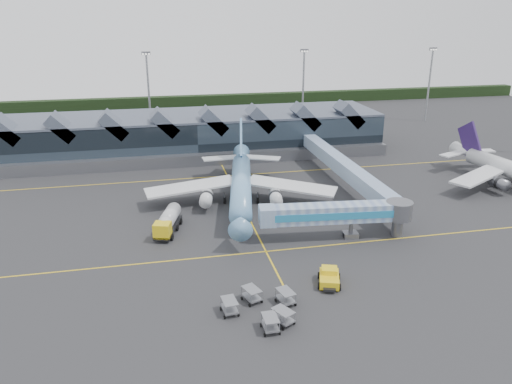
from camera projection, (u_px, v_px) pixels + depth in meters
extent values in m
plane|color=#252527|center=(255.00, 229.00, 79.95)|extent=(260.00, 260.00, 0.00)
cube|color=gold|center=(266.00, 251.00, 72.60)|extent=(120.00, 0.25, 0.01)
cube|color=gold|center=(227.00, 176.00, 105.66)|extent=(120.00, 0.25, 0.01)
cube|color=gold|center=(243.00, 207.00, 89.13)|extent=(0.25, 60.00, 0.01)
cube|color=black|center=(192.00, 101.00, 180.26)|extent=(260.00, 4.00, 4.00)
cube|color=black|center=(194.00, 135.00, 121.49)|extent=(90.00, 20.00, 9.00)
cube|color=#4A5263|center=(193.00, 115.00, 119.88)|extent=(90.00, 20.00, 0.60)
cube|color=slate|center=(199.00, 160.00, 112.49)|extent=(90.00, 2.50, 2.60)
cube|color=#4A5263|center=(7.00, 129.00, 105.55)|extent=(6.43, 6.00, 6.43)
cube|color=#4A5263|center=(62.00, 127.00, 107.71)|extent=(6.43, 6.00, 6.43)
cube|color=#4A5263|center=(114.00, 125.00, 109.88)|extent=(6.43, 6.00, 6.43)
cube|color=#4A5263|center=(165.00, 122.00, 112.04)|extent=(6.43, 6.00, 6.43)
cube|color=#4A5263|center=(213.00, 120.00, 114.20)|extent=(6.43, 6.00, 6.43)
cube|color=#4A5263|center=(260.00, 118.00, 116.37)|extent=(6.43, 6.00, 6.43)
cube|color=#4A5263|center=(305.00, 116.00, 118.53)|extent=(6.43, 6.00, 6.43)
cube|color=#4A5263|center=(349.00, 114.00, 120.69)|extent=(6.43, 6.00, 6.43)
cylinder|color=gray|center=(149.00, 94.00, 139.33)|extent=(0.56, 0.56, 22.00)
cube|color=slate|center=(146.00, 53.00, 135.55)|extent=(2.40, 0.50, 0.90)
cylinder|color=gray|center=(303.00, 89.00, 148.18)|extent=(0.56, 0.56, 22.00)
cube|color=slate|center=(304.00, 51.00, 144.40)|extent=(2.40, 0.50, 0.90)
cylinder|color=gray|center=(429.00, 86.00, 154.21)|extent=(0.56, 0.56, 22.00)
cube|color=slate|center=(433.00, 49.00, 150.43)|extent=(2.40, 0.50, 0.90)
cylinder|color=#5F96C1|center=(241.00, 185.00, 88.48)|extent=(8.83, 28.90, 3.55)
cone|color=#5F96C1|center=(241.00, 223.00, 72.68)|extent=(4.40, 5.50, 3.55)
cube|color=black|center=(240.00, 220.00, 71.84)|extent=(1.39, 0.58, 0.48)
cone|color=#5F96C1|center=(241.00, 156.00, 104.97)|extent=(4.71, 7.12, 3.55)
cube|color=silver|center=(191.00, 187.00, 89.61)|extent=(16.67, 7.34, 1.17)
cube|color=silver|center=(291.00, 186.00, 90.02)|extent=(16.70, 12.43, 1.17)
cylinder|color=silver|center=(206.00, 197.00, 86.94)|extent=(3.08, 5.25, 2.20)
cylinder|color=silver|center=(276.00, 197.00, 87.21)|extent=(3.08, 5.25, 2.20)
cube|color=#5F96C1|center=(241.00, 141.00, 102.15)|extent=(2.10, 9.00, 9.77)
cube|color=silver|center=(220.00, 158.00, 103.71)|extent=(7.54, 3.29, 0.23)
cube|color=silver|center=(262.00, 158.00, 103.91)|extent=(7.92, 5.70, 0.23)
cylinder|color=slate|center=(241.00, 231.00, 76.72)|extent=(0.26, 0.26, 2.05)
cylinder|color=slate|center=(225.00, 198.00, 90.53)|extent=(0.26, 0.26, 2.05)
cylinder|color=slate|center=(258.00, 197.00, 90.67)|extent=(0.26, 0.26, 2.05)
cylinder|color=black|center=(241.00, 235.00, 76.95)|extent=(0.66, 1.37, 1.31)
cone|color=silver|center=(463.00, 151.00, 109.79)|extent=(4.00, 5.67, 3.28)
cube|color=silver|center=(479.00, 176.00, 96.05)|extent=(14.15, 9.86, 1.10)
cylinder|color=slate|center=(499.00, 183.00, 94.79)|extent=(2.57, 4.19, 2.04)
cube|color=#2D1A4E|center=(469.00, 139.00, 107.58)|extent=(1.53, 7.38, 8.01)
cube|color=silver|center=(453.00, 154.00, 107.71)|extent=(6.67, 4.49, 0.27)
cube|color=silver|center=(480.00, 151.00, 110.12)|extent=(6.47, 2.93, 0.27)
cylinder|color=slate|center=(497.00, 183.00, 98.28)|extent=(0.31, 0.31, 1.90)
cube|color=#6A82B2|center=(334.00, 213.00, 75.46)|extent=(18.74, 4.65, 2.69)
cube|color=teal|center=(337.00, 217.00, 74.11)|extent=(18.47, 1.99, 1.11)
cube|color=#6A82B2|center=(267.00, 216.00, 74.41)|extent=(2.70, 3.20, 2.78)
cylinder|color=slate|center=(351.00, 225.00, 76.46)|extent=(0.65, 0.65, 4.19)
cube|color=slate|center=(350.00, 235.00, 77.04)|extent=(2.40, 2.07, 0.83)
cylinder|color=black|center=(344.00, 236.00, 76.98)|extent=(0.45, 0.87, 0.83)
cylinder|color=black|center=(356.00, 235.00, 77.17)|extent=(0.45, 0.87, 0.83)
cylinder|color=slate|center=(399.00, 210.00, 76.50)|extent=(4.08, 4.08, 2.78)
cylinder|color=slate|center=(398.00, 223.00, 77.22)|extent=(1.67, 1.67, 4.19)
cube|color=black|center=(168.00, 227.00, 78.86)|extent=(4.98, 9.51, 0.51)
cube|color=yellow|center=(162.00, 230.00, 75.24)|extent=(2.99, 2.86, 2.25)
cube|color=black|center=(161.00, 229.00, 74.30)|extent=(2.20, 0.79, 1.02)
cylinder|color=silver|center=(170.00, 216.00, 79.54)|extent=(3.95, 6.35, 2.35)
sphere|color=silver|center=(174.00, 209.00, 82.31)|extent=(2.25, 2.25, 2.25)
sphere|color=silver|center=(165.00, 224.00, 76.76)|extent=(2.25, 2.25, 2.25)
cylinder|color=black|center=(155.00, 237.00, 76.17)|extent=(0.63, 1.08, 1.02)
cylinder|color=black|center=(172.00, 237.00, 75.99)|extent=(0.63, 1.08, 1.02)
cylinder|color=black|center=(161.00, 227.00, 79.52)|extent=(0.63, 1.08, 1.02)
cylinder|color=black|center=(177.00, 228.00, 79.33)|extent=(0.63, 1.08, 1.02)
cylinder|color=black|center=(165.00, 221.00, 81.91)|extent=(0.63, 1.08, 1.02)
cylinder|color=black|center=(181.00, 221.00, 81.73)|extent=(0.63, 1.08, 1.02)
cube|color=yellow|center=(329.00, 279.00, 63.70)|extent=(3.57, 4.55, 1.11)
cube|color=yellow|center=(329.00, 271.00, 64.04)|extent=(2.45, 2.31, 0.77)
cube|color=black|center=(329.00, 289.00, 61.84)|extent=(1.75, 1.33, 0.33)
cylinder|color=black|center=(319.00, 286.00, 62.72)|extent=(0.60, 0.94, 0.88)
cylinder|color=black|center=(340.00, 287.00, 62.44)|extent=(0.60, 0.94, 0.88)
cylinder|color=black|center=(319.00, 275.00, 65.19)|extent=(0.60, 0.94, 0.88)
cylinder|color=black|center=(339.00, 276.00, 64.92)|extent=(0.60, 0.94, 0.88)
cube|color=gray|center=(252.00, 297.00, 59.99)|extent=(2.34, 2.88, 0.17)
cube|color=gray|center=(252.00, 289.00, 59.62)|extent=(2.34, 2.88, 0.09)
cylinder|color=black|center=(254.00, 294.00, 61.28)|extent=(0.27, 0.43, 0.41)
cube|color=gray|center=(286.00, 299.00, 59.51)|extent=(2.15, 2.81, 0.17)
cube|color=gray|center=(286.00, 291.00, 59.14)|extent=(2.15, 2.81, 0.09)
cylinder|color=black|center=(288.00, 297.00, 60.77)|extent=(0.23, 0.43, 0.41)
cube|color=gray|center=(230.00, 309.00, 57.62)|extent=(1.82, 2.64, 0.17)
cube|color=gray|center=(229.00, 301.00, 57.25)|extent=(1.82, 2.64, 0.09)
cylinder|color=black|center=(235.00, 306.00, 58.82)|extent=(0.18, 0.42, 0.41)
cube|color=gray|center=(283.00, 319.00, 55.70)|extent=(2.58, 2.95, 0.17)
cube|color=gray|center=(283.00, 311.00, 55.33)|extent=(2.58, 2.95, 0.09)
cylinder|color=black|center=(283.00, 316.00, 57.01)|extent=(0.31, 0.42, 0.41)
cube|color=gray|center=(270.00, 326.00, 54.49)|extent=(1.60, 2.50, 0.17)
cube|color=gray|center=(270.00, 317.00, 54.12)|extent=(1.60, 2.50, 0.09)
cylinder|color=black|center=(276.00, 323.00, 55.64)|extent=(0.14, 0.41, 0.41)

